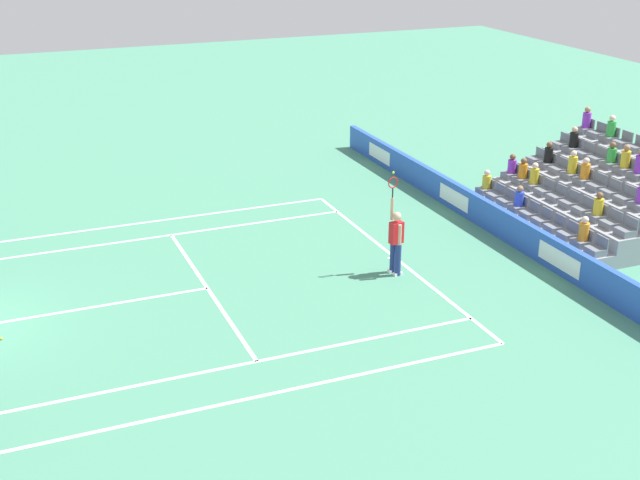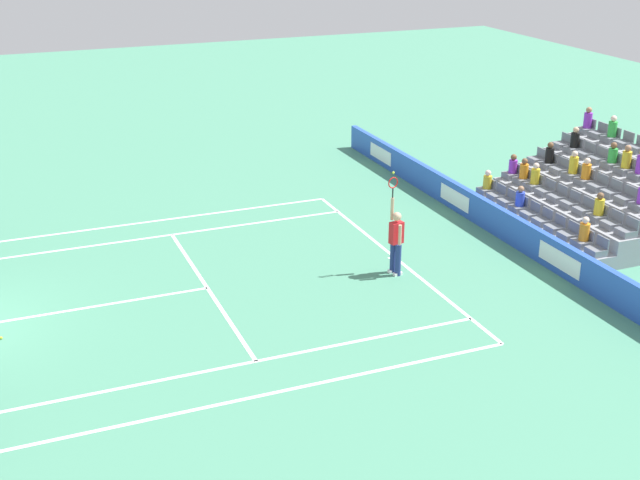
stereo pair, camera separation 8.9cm
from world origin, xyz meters
The scene contains 12 objects.
line_baseline centered at (0.00, -11.89, 0.00)m, with size 10.97×0.10×0.01m, color white.
line_service centered at (0.00, -6.40, 0.00)m, with size 8.23×0.10×0.01m, color white.
line_centre_service centered at (0.00, -3.20, 0.00)m, with size 0.10×6.40×0.01m, color white.
line_singles_sideline_left centered at (4.12, -5.95, 0.00)m, with size 0.10×11.89×0.01m, color white.
line_singles_sideline_right centered at (-4.12, -5.95, 0.00)m, with size 0.10×11.89×0.01m, color white.
line_doubles_sideline_left centered at (5.49, -5.95, 0.00)m, with size 0.10×11.89×0.01m, color white.
line_doubles_sideline_right centered at (-5.49, -5.95, 0.00)m, with size 0.10×11.89×0.01m, color white.
line_centre_mark centered at (0.00, -11.79, 0.00)m, with size 0.10×0.20×0.01m, color white.
sponsor_barrier centered at (0.00, -15.55, 0.45)m, with size 22.08×0.22×0.91m.
tennis_player centered at (-1.01, -11.38, 0.99)m, with size 0.53×0.39×2.85m.
stadium_stand centered at (0.01, -19.11, 0.83)m, with size 6.20×4.75×3.02m.
loose_tennis_ball centered at (-0.92, -1.24, 0.03)m, with size 0.07×0.07×0.07m, color #D1E533.
Camera 1 is at (-19.85, -1.46, 9.49)m, focal length 47.81 mm.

